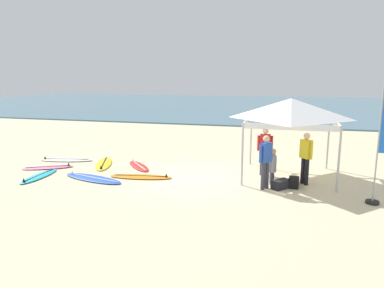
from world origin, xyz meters
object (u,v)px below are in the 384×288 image
Objects in this scene: surfboard_yellow at (104,164)px; person_yellow at (306,155)px; surfboard_white at (66,160)px; person_blue at (266,158)px; surfboard_cyan at (39,176)px; person_red at (265,148)px; person_grey at (272,165)px; surfboard_orange at (141,177)px; gear_bag_by_pole at (294,182)px; surfboard_red at (139,166)px; gear_bag_near_tent at (281,184)px; surfboard_blue at (93,178)px; banner_flag at (382,149)px; surfboard_pink at (48,167)px; canopy_tent at (291,109)px.

surfboard_yellow is 1.31× the size of person_yellow.
person_yellow is (9.50, -0.88, 0.95)m from surfboard_white.
surfboard_cyan is at bearing -175.16° from person_blue.
person_red is (6.31, 0.09, 0.95)m from surfboard_yellow.
person_blue reaches higher than person_grey.
surfboard_orange is 3.78× the size of gear_bag_by_pole.
person_red is 1.74m from gear_bag_by_pole.
surfboard_red is (1.50, 0.01, 0.00)m from surfboard_yellow.
gear_bag_near_tent reaches higher than surfboard_white.
surfboard_cyan is 1.63× the size of person_grey.
gear_bag_near_tent is at bearing 0.01° from surfboard_orange.
person_blue is at bearing -17.53° from surfboard_red.
surfboard_cyan is (-1.97, -0.24, 0.00)m from surfboard_blue.
surfboard_cyan is 3.26× the size of gear_bag_by_pole.
person_red reaches higher than surfboard_white.
person_red is at bearing 145.96° from banner_flag.
surfboard_orange is at bearing 177.39° from person_blue.
person_blue is (4.92, -1.55, 0.95)m from surfboard_red.
surfboard_white is at bearing 174.06° from surfboard_yellow.
surfboard_blue is at bearing -113.54° from surfboard_red.
surfboard_yellow is 2.09m from surfboard_pink.
surfboard_blue is at bearing -169.74° from person_yellow.
surfboard_pink is (-3.96, 0.26, 0.00)m from surfboard_orange.
gear_bag_near_tent is at bearing -14.08° from surfboard_red.
surfboard_cyan is (-1.33, -2.20, 0.00)m from surfboard_yellow.
surfboard_white is 8.21m from person_red.
person_blue reaches higher than gear_bag_by_pole.
surfboard_blue is 4.23× the size of gear_bag_near_tent.
gear_bag_by_pole is at bearing 37.16° from gear_bag_near_tent.
gear_bag_by_pole is (0.89, 0.49, -0.85)m from person_blue.
person_blue is 1.00× the size of person_yellow.
surfboard_pink is (-1.78, -1.08, 0.00)m from surfboard_yellow.
banner_flag reaches higher than surfboard_pink.
person_grey is at bearing -164.47° from person_yellow.
surfboard_red is 1.00× the size of person_yellow.
surfboard_yellow is 6.72m from person_grey.
surfboard_white is 9.24m from gear_bag_by_pole.
person_grey reaches higher than surfboard_yellow.
surfboard_orange is 1.33× the size of person_red.
person_yellow reaches higher than surfboard_blue.
person_yellow is at bearing -56.85° from canopy_tent.
person_blue reaches higher than surfboard_yellow.
banner_flag is at bearing -36.59° from person_yellow.
surfboard_pink is at bearing 176.20° from surfboard_orange.
canopy_tent is 9.29m from surfboard_pink.
person_blue is 1.00m from gear_bag_near_tent.
surfboard_red is 3.36m from surfboard_white.
surfboard_white is at bearing 159.08° from surfboard_orange.
surfboard_orange is 3.78× the size of gear_bag_near_tent.
banner_flag reaches higher than surfboard_white.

